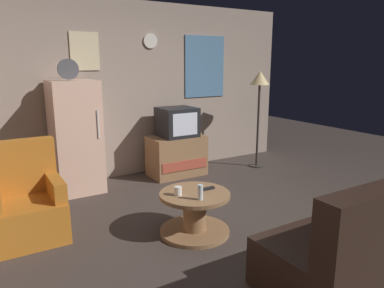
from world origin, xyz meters
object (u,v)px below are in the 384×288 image
object	(u,v)px
remote_control	(208,189)
armchair	(26,205)
standing_lamp	(260,85)
coffee_table	(195,213)
mug_ceramic_white	(178,191)
crt_tv	(177,122)
fridge	(76,137)
couch	(368,245)
tv_stand	(177,156)
wine_glass	(200,192)

from	to	relation	value
remote_control	armchair	size ratio (longest dim) A/B	0.16
standing_lamp	coffee_table	size ratio (longest dim) A/B	2.21
mug_ceramic_white	standing_lamp	bearing A→B (deg)	32.92
crt_tv	standing_lamp	world-z (taller)	standing_lamp
fridge	couch	world-z (taller)	fridge
remote_control	mug_ceramic_white	bearing A→B (deg)	177.31
coffee_table	couch	size ratio (longest dim) A/B	0.42
mug_ceramic_white	armchair	xyz separation A→B (m)	(-1.30, 0.78, -0.14)
standing_lamp	couch	bearing A→B (deg)	-115.69
crt_tv	tv_stand	bearing A→B (deg)	176.06
armchair	wine_glass	bearing A→B (deg)	-34.80
fridge	mug_ceramic_white	xyz separation A→B (m)	(0.52, -1.88, -0.27)
coffee_table	remote_control	world-z (taller)	remote_control
fridge	tv_stand	xyz separation A→B (m)	(1.49, -0.07, -0.45)
fridge	standing_lamp	world-z (taller)	fridge
standing_lamp	armchair	xyz separation A→B (m)	(-3.66, -0.75, -1.02)
coffee_table	remote_control	distance (m)	0.28
fridge	wine_glass	size ratio (longest dim) A/B	11.80
wine_glass	couch	world-z (taller)	couch
coffee_table	wine_glass	world-z (taller)	wine_glass
tv_stand	remote_control	xyz separation A→B (m)	(-0.63, -1.82, 0.14)
coffee_table	armchair	world-z (taller)	armchair
tv_stand	armchair	bearing A→B (deg)	-155.69
tv_stand	coffee_table	bearing A→B (deg)	-113.34
tv_stand	crt_tv	distance (m)	0.53
wine_glass	remote_control	world-z (taller)	wine_glass
fridge	mug_ceramic_white	bearing A→B (deg)	-74.48
tv_stand	remote_control	size ratio (longest dim) A/B	5.60
coffee_table	crt_tv	bearing A→B (deg)	66.28
coffee_table	couch	world-z (taller)	couch
mug_ceramic_white	fridge	bearing A→B (deg)	105.52
tv_stand	wine_glass	xyz separation A→B (m)	(-0.84, -2.02, 0.21)
armchair	couch	xyz separation A→B (m)	(2.23, -2.23, -0.03)
mug_ceramic_white	remote_control	distance (m)	0.35
tv_stand	armchair	size ratio (longest dim) A/B	0.87
wine_glass	armchair	distance (m)	1.75
standing_lamp	wine_glass	world-z (taller)	standing_lamp
tv_stand	mug_ceramic_white	distance (m)	2.06
fridge	couch	xyz separation A→B (m)	(1.45, -3.33, -0.44)
coffee_table	remote_control	xyz separation A→B (m)	(0.17, 0.01, 0.23)
tv_stand	standing_lamp	xyz separation A→B (m)	(1.39, -0.28, 1.05)
fridge	couch	bearing A→B (deg)	-66.45
wine_glass	couch	distance (m)	1.49
wine_glass	mug_ceramic_white	bearing A→B (deg)	120.98
wine_glass	remote_control	distance (m)	0.30
fridge	tv_stand	world-z (taller)	fridge
coffee_table	mug_ceramic_white	world-z (taller)	mug_ceramic_white
tv_stand	standing_lamp	distance (m)	1.76
remote_control	couch	distance (m)	1.55
coffee_table	fridge	bearing A→B (deg)	110.22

